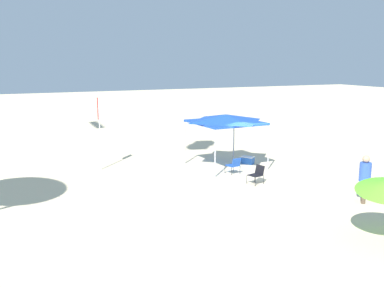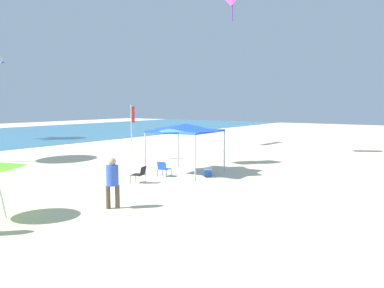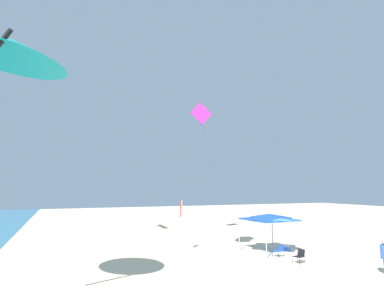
{
  "view_description": "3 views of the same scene",
  "coord_description": "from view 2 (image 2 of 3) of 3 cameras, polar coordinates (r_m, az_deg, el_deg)",
  "views": [
    {
      "loc": [
        -17.28,
        11.53,
        5.48
      ],
      "look_at": [
        2.45,
        2.51,
        1.36
      ],
      "focal_mm": 41.84,
      "sensor_mm": 36.0,
      "label": 1
    },
    {
      "loc": [
        -14.81,
        -11.88,
        3.81
      ],
      "look_at": [
        2.69,
        0.26,
        1.62
      ],
      "focal_mm": 37.0,
      "sensor_mm": 36.0,
      "label": 2
    },
    {
      "loc": [
        -17.41,
        14.72,
        4.61
      ],
      "look_at": [
        0.19,
        7.58,
        7.2
      ],
      "focal_mm": 29.98,
      "sensor_mm": 36.0,
      "label": 3
    }
  ],
  "objects": [
    {
      "name": "banner_flag",
      "position": [
        26.88,
        -8.65,
        2.44
      ],
      "size": [
        0.36,
        0.06,
        3.71
      ],
      "color": "silver",
      "rests_on": "ground"
    },
    {
      "name": "folding_chair_right_of_tent",
      "position": [
        19.15,
        -7.52,
        -4.21
      ],
      "size": [
        0.65,
        0.73,
        0.82
      ],
      "rotation": [
        0.0,
        0.0,
        3.39
      ],
      "color": "black",
      "rests_on": "ground"
    },
    {
      "name": "cooler_box",
      "position": [
        20.93,
        2.31,
        -4.06
      ],
      "size": [
        0.74,
        0.68,
        0.4
      ],
      "color": "blue",
      "rests_on": "ground"
    },
    {
      "name": "canopy_tent",
      "position": [
        21.4,
        -0.91,
        2.33
      ],
      "size": [
        3.41,
        3.34,
        2.73
      ],
      "rotation": [
        0.0,
        0.0,
        0.06
      ],
      "color": "#B7B7BC",
      "rests_on": "ground"
    },
    {
      "name": "person_kite_handler",
      "position": [
        14.64,
        -11.4,
        -4.94
      ],
      "size": [
        0.44,
        0.44,
        1.86
      ],
      "rotation": [
        0.0,
        0.0,
        5.51
      ],
      "color": "brown",
      "rests_on": "ground"
    },
    {
      "name": "folding_chair_near_cooler",
      "position": [
        20.63,
        -4.16,
        -3.45
      ],
      "size": [
        0.7,
        0.62,
        0.82
      ],
      "rotation": [
        0.0,
        0.0,
        1.73
      ],
      "color": "black",
      "rests_on": "ground"
    },
    {
      "name": "ground",
      "position": [
        19.37,
        -3.91,
        -5.63
      ],
      "size": [
        120.0,
        120.0,
        0.1
      ],
      "primitive_type": "cube",
      "color": "beige"
    }
  ]
}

